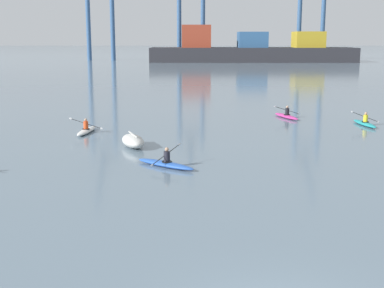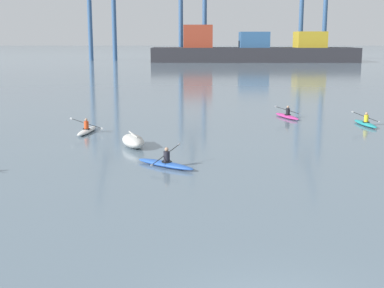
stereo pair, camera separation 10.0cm
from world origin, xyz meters
The scene contains 6 objects.
container_barge centered at (11.51, 125.28, 2.88)m, with size 51.13×11.81×9.11m.
capsized_dinghy centered at (-5.39, 18.82, 0.35)m, with size 1.93×2.82×0.76m.
kayak_blue centered at (-3.29, 14.24, 0.17)m, with size 3.07×2.54×1.02m.
kayak_white centered at (-8.93, 23.29, 0.17)m, with size 2.21×3.44×0.99m.
kayak_teal centered at (9.89, 26.38, 0.17)m, with size 2.16×3.45×1.06m.
kayak_magenta centered at (5.00, 29.82, 0.17)m, with size 2.09×3.40×1.00m.
Camera 2 is at (-1.68, -10.03, 6.02)m, focal length 49.35 mm.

